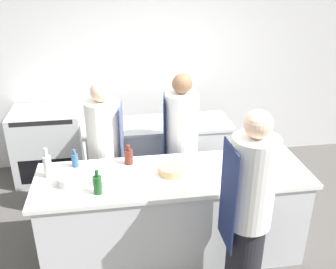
{
  "coord_description": "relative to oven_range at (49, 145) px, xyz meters",
  "views": [
    {
      "loc": [
        -0.51,
        -3.0,
        2.74
      ],
      "look_at": [
        0.0,
        0.35,
        1.18
      ],
      "focal_mm": 40.0,
      "sensor_mm": 36.0,
      "label": 1
    }
  ],
  "objects": [
    {
      "name": "bowl_mixing_large",
      "position": [
        0.79,
        -1.78,
        0.47
      ],
      "size": [
        0.23,
        0.23,
        0.07
      ],
      "color": "white",
      "rests_on": "prep_counter"
    },
    {
      "name": "bottle_sauce",
      "position": [
        0.5,
        -1.45,
        0.51
      ],
      "size": [
        0.07,
        0.07,
        0.18
      ],
      "color": "#2D5175",
      "rests_on": "prep_counter"
    },
    {
      "name": "bottle_water",
      "position": [
        1.02,
        -1.48,
        0.52
      ],
      "size": [
        0.09,
        0.09,
        0.2
      ],
      "color": "#5B2319",
      "rests_on": "prep_counter"
    },
    {
      "name": "cutting_board",
      "position": [
        1.9,
        -1.68,
        0.44
      ],
      "size": [
        0.43,
        0.21,
        0.01
      ],
      "color": "white",
      "rests_on": "prep_counter"
    },
    {
      "name": "prep_counter",
      "position": [
        1.42,
        -1.74,
        -0.02
      ],
      "size": [
        2.59,
        0.81,
        0.93
      ],
      "color": "silver",
      "rests_on": "ground_plane"
    },
    {
      "name": "pass_counter",
      "position": [
        1.43,
        -0.51,
        -0.02
      ],
      "size": [
        1.82,
        0.63,
        0.93
      ],
      "color": "silver",
      "rests_on": "ground_plane"
    },
    {
      "name": "oven_range",
      "position": [
        0.0,
        0.0,
        0.0
      ],
      "size": [
        0.89,
        0.67,
        0.98
      ],
      "color": "silver",
      "rests_on": "ground_plane"
    },
    {
      "name": "wall_back",
      "position": [
        1.42,
        0.39,
        0.91
      ],
      "size": [
        8.0,
        0.06,
        2.8
      ],
      "color": "silver",
      "rests_on": "ground_plane"
    },
    {
      "name": "bottle_wine",
      "position": [
        2.03,
        -1.96,
        0.54
      ],
      "size": [
        0.07,
        0.07,
        0.25
      ],
      "color": "#B2A84C",
      "rests_on": "prep_counter"
    },
    {
      "name": "ground_plane",
      "position": [
        1.42,
        -1.74,
        -0.49
      ],
      "size": [
        16.0,
        16.0,
        0.0
      ],
      "primitive_type": "plane",
      "color": "#4C4947"
    },
    {
      "name": "bowl_ceramic_blue",
      "position": [
        0.46,
        -1.78,
        0.48
      ],
      "size": [
        0.2,
        0.2,
        0.08
      ],
      "color": "#B7BABC",
      "rests_on": "prep_counter"
    },
    {
      "name": "chef_at_pass_far",
      "position": [
        1.62,
        -1.03,
        0.35
      ],
      "size": [
        0.41,
        0.39,
        1.69
      ],
      "rotation": [
        0.0,
        0.0,
        1.41
      ],
      "color": "black",
      "rests_on": "ground_plane"
    },
    {
      "name": "chef_at_stove",
      "position": [
        0.78,
        -1.06,
        0.34
      ],
      "size": [
        0.4,
        0.38,
        1.66
      ],
      "rotation": [
        0.0,
        0.0,
        -1.68
      ],
      "color": "black",
      "rests_on": "ground_plane"
    },
    {
      "name": "bottle_cooking_oil",
      "position": [
        0.72,
        -1.96,
        0.53
      ],
      "size": [
        0.07,
        0.07,
        0.23
      ],
      "color": "#19471E",
      "rests_on": "prep_counter"
    },
    {
      "name": "bottle_olive_oil",
      "position": [
        2.23,
        -1.62,
        0.56
      ],
      "size": [
        0.07,
        0.07,
        0.31
      ],
      "color": "black",
      "rests_on": "prep_counter"
    },
    {
      "name": "bowl_prep_small",
      "position": [
        1.42,
        -1.72,
        0.48
      ],
      "size": [
        0.28,
        0.28,
        0.08
      ],
      "color": "tan",
      "rests_on": "prep_counter"
    },
    {
      "name": "chef_at_prep_near",
      "position": [
        1.91,
        -2.42,
        0.42
      ],
      "size": [
        0.37,
        0.36,
        1.8
      ],
      "rotation": [
        0.0,
        0.0,
        1.59
      ],
      "color": "black",
      "rests_on": "ground_plane"
    },
    {
      "name": "bottle_vinegar",
      "position": [
        0.27,
        -1.61,
        0.55
      ],
      "size": [
        0.08,
        0.08,
        0.29
      ],
      "color": "silver",
      "rests_on": "prep_counter"
    }
  ]
}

